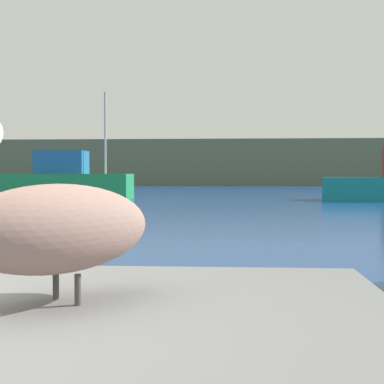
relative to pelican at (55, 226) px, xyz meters
The scene contains 3 objects.
hillside_backdrop 73.95m from the pelican, 90.65° to the left, with size 140.00×14.98×5.56m, color #5B664C.
pelican is the anchor object (origin of this frame).
fishing_boat_green 29.94m from the pelican, 105.99° to the left, with size 6.90×2.35×5.84m.
Camera 1 is at (1.63, -2.29, 1.39)m, focal length 54.35 mm.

